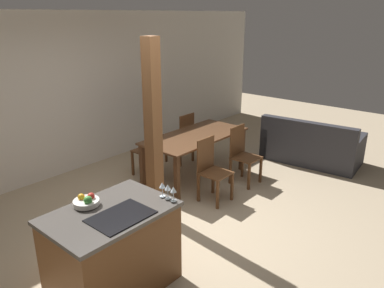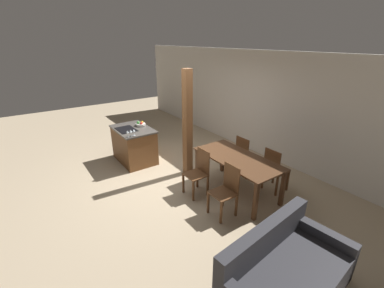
% 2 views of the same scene
% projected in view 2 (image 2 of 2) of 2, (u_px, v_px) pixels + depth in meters
% --- Properties ---
extents(ground_plane, '(16.00, 16.00, 0.00)m').
position_uv_depth(ground_plane, '(170.00, 175.00, 5.97)').
color(ground_plane, tan).
extents(wall_back, '(11.20, 0.08, 2.70)m').
position_uv_depth(wall_back, '(255.00, 103.00, 6.89)').
color(wall_back, silver).
rests_on(wall_back, ground_plane).
extents(kitchen_island, '(1.19, 0.81, 0.89)m').
position_uv_depth(kitchen_island, '(134.00, 145.00, 6.55)').
color(kitchen_island, brown).
rests_on(kitchen_island, ground_plane).
extents(fruit_bowl, '(0.25, 0.25, 0.12)m').
position_uv_depth(fruit_bowl, '(140.00, 124.00, 6.55)').
color(fruit_bowl, silver).
rests_on(fruit_bowl, kitchen_island).
extents(wine_glass_near, '(0.06, 0.06, 0.15)m').
position_uv_depth(wine_glass_near, '(127.00, 132.00, 5.76)').
color(wine_glass_near, silver).
rests_on(wine_glass_near, kitchen_island).
extents(wine_glass_middle, '(0.06, 0.06, 0.15)m').
position_uv_depth(wine_glass_middle, '(131.00, 131.00, 5.80)').
color(wine_glass_middle, silver).
rests_on(wine_glass_middle, kitchen_island).
extents(wine_glass_far, '(0.06, 0.06, 0.15)m').
position_uv_depth(wine_glass_far, '(134.00, 131.00, 5.84)').
color(wine_glass_far, silver).
rests_on(wine_glass_far, kitchen_island).
extents(dining_table, '(1.82, 0.86, 0.78)m').
position_uv_depth(dining_table, '(237.00, 163.00, 5.10)').
color(dining_table, '#51331E').
rests_on(dining_table, ground_plane).
extents(dining_chair_near_left, '(0.40, 0.40, 0.94)m').
position_uv_depth(dining_chair_near_left, '(199.00, 171.00, 5.13)').
color(dining_chair_near_left, brown).
rests_on(dining_chair_near_left, ground_plane).
extents(dining_chair_near_right, '(0.40, 0.40, 0.94)m').
position_uv_depth(dining_chair_near_right, '(226.00, 190.00, 4.51)').
color(dining_chair_near_right, brown).
rests_on(dining_chair_near_right, ground_plane).
extents(dining_chair_far_left, '(0.40, 0.40, 0.94)m').
position_uv_depth(dining_chair_far_left, '(245.00, 156.00, 5.83)').
color(dining_chair_far_left, brown).
rests_on(dining_chair_far_left, ground_plane).
extents(dining_chair_far_right, '(0.40, 0.40, 0.94)m').
position_uv_depth(dining_chair_far_right, '(274.00, 169.00, 5.21)').
color(dining_chair_far_right, brown).
rests_on(dining_chair_far_right, ground_plane).
extents(couch, '(1.07, 1.79, 0.85)m').
position_uv_depth(couch, '(286.00, 276.00, 3.12)').
color(couch, '#2D2D33').
rests_on(couch, ground_plane).
extents(timber_post, '(0.17, 0.17, 2.39)m').
position_uv_depth(timber_post, '(187.00, 124.00, 5.67)').
color(timber_post, brown).
rests_on(timber_post, ground_plane).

